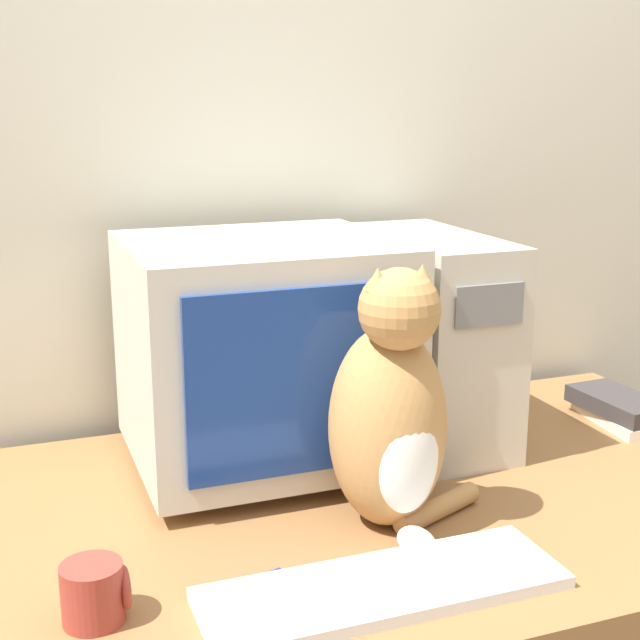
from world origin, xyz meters
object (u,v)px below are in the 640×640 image
crt_monitor (262,351)px  computer_tower (430,337)px  mug (95,593)px  cat (391,416)px  book_stack (621,409)px  pen (238,586)px  keyboard (383,587)px

crt_monitor → computer_tower: bearing=3.9°
crt_monitor → mug: 0.56m
crt_monitor → computer_tower: crt_monitor is taller
mug → crt_monitor: bearing=49.3°
computer_tower → cat: (-0.23, -0.32, -0.02)m
book_stack → pen: book_stack is taller
computer_tower → pen: computer_tower is taller
crt_monitor → pen: (-0.16, -0.40, -0.21)m
keyboard → book_stack: 0.84m
crt_monitor → mug: bearing=-130.7°
crt_monitor → book_stack: crt_monitor is taller
keyboard → pen: 0.20m
crt_monitor → keyboard: crt_monitor is taller
pen → keyboard: bearing=-24.5°
keyboard → mug: size_ratio=5.82×
computer_tower → keyboard: computer_tower is taller
crt_monitor → book_stack: (0.74, -0.06, -0.18)m
crt_monitor → keyboard: 0.52m
mug → computer_tower: bearing=31.8°
computer_tower → book_stack: computer_tower is taller
keyboard → mug: bearing=168.8°
crt_monitor → mug: (-0.35, -0.40, -0.17)m
crt_monitor → cat: size_ratio=1.11×
mug → pen: bearing=2.7°
keyboard → book_stack: size_ratio=2.27×
crt_monitor → pen: crt_monitor is taller
keyboard → pen: keyboard is taller
pen → mug: bearing=-177.3°
computer_tower → book_stack: bearing=-11.3°
keyboard → mug: mug is taller
keyboard → cat: 0.26m
mug → book_stack: bearing=17.7°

